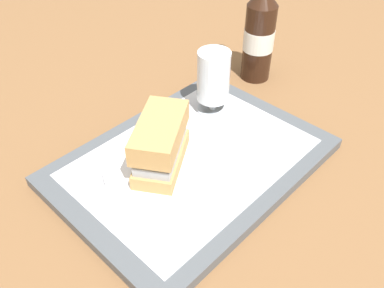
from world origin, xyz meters
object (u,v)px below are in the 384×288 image
Objects in this scene: beer_glass at (213,80)px; sandwich at (161,142)px; plate at (162,167)px; beer_bottle at (259,33)px.

sandwich is at bearing -164.67° from beer_glass.
beer_glass is (0.18, 0.05, 0.06)m from plate.
beer_glass is at bearing -17.50° from sandwich.
plate is 1.32× the size of sandwich.
beer_glass is at bearing 15.65° from plate.
beer_bottle is (0.36, 0.09, 0.03)m from sandwich.
plate is at bearing -164.35° from beer_glass.
sandwich is 0.54× the size of beer_bottle.
beer_glass is at bearing -168.68° from beer_bottle.
beer_bottle is (0.19, 0.04, 0.01)m from beer_glass.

